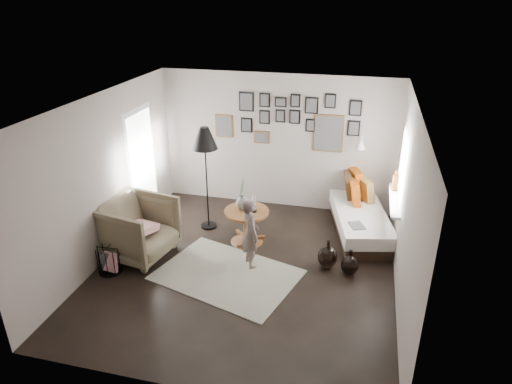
% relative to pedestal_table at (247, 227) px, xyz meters
% --- Properties ---
extents(ground, '(4.80, 4.80, 0.00)m').
position_rel_pedestal_table_xyz_m(ground, '(0.19, -0.82, -0.27)').
color(ground, black).
rests_on(ground, ground).
extents(wall_back, '(4.50, 0.00, 4.50)m').
position_rel_pedestal_table_xyz_m(wall_back, '(0.19, 1.58, 1.03)').
color(wall_back, '#9D928A').
rests_on(wall_back, ground).
extents(wall_front, '(4.50, 0.00, 4.50)m').
position_rel_pedestal_table_xyz_m(wall_front, '(0.19, -3.22, 1.03)').
color(wall_front, '#9D928A').
rests_on(wall_front, ground).
extents(wall_left, '(0.00, 4.80, 4.80)m').
position_rel_pedestal_table_xyz_m(wall_left, '(-2.06, -0.82, 1.03)').
color(wall_left, '#9D928A').
rests_on(wall_left, ground).
extents(wall_right, '(0.00, 4.80, 4.80)m').
position_rel_pedestal_table_xyz_m(wall_right, '(2.44, -0.82, 1.03)').
color(wall_right, '#9D928A').
rests_on(wall_right, ground).
extents(ceiling, '(4.80, 4.80, 0.00)m').
position_rel_pedestal_table_xyz_m(ceiling, '(0.19, -0.82, 2.33)').
color(ceiling, white).
rests_on(ceiling, wall_back).
extents(door_left, '(0.00, 2.14, 2.14)m').
position_rel_pedestal_table_xyz_m(door_left, '(-2.04, 0.38, 0.78)').
color(door_left, white).
rests_on(door_left, wall_left).
extents(window_right, '(0.15, 1.32, 1.30)m').
position_rel_pedestal_table_xyz_m(window_right, '(2.37, 0.52, 0.66)').
color(window_right, white).
rests_on(window_right, wall_right).
extents(gallery_wall, '(2.74, 0.03, 1.08)m').
position_rel_pedestal_table_xyz_m(gallery_wall, '(0.48, 1.57, 1.47)').
color(gallery_wall, brown).
rests_on(gallery_wall, wall_back).
extents(wall_sconce, '(0.18, 0.36, 0.16)m').
position_rel_pedestal_table_xyz_m(wall_sconce, '(1.74, 1.32, 1.19)').
color(wall_sconce, white).
rests_on(wall_sconce, wall_back).
extents(rug, '(2.35, 1.94, 0.01)m').
position_rel_pedestal_table_xyz_m(rug, '(-0.03, -1.05, -0.27)').
color(rug, white).
rests_on(rug, ground).
extents(pedestal_table, '(0.75, 0.75, 0.59)m').
position_rel_pedestal_table_xyz_m(pedestal_table, '(0.00, 0.00, 0.00)').
color(pedestal_table, brown).
rests_on(pedestal_table, ground).
extents(vase, '(0.22, 0.22, 0.54)m').
position_rel_pedestal_table_xyz_m(vase, '(-0.08, 0.02, 0.48)').
color(vase, black).
rests_on(vase, pedestal_table).
extents(candles, '(0.13, 0.13, 0.28)m').
position_rel_pedestal_table_xyz_m(candles, '(0.11, -0.00, 0.45)').
color(candles, black).
rests_on(candles, pedestal_table).
extents(daybed, '(1.23, 2.06, 0.94)m').
position_rel_pedestal_table_xyz_m(daybed, '(1.86, 0.84, 0.01)').
color(daybed, black).
rests_on(daybed, ground).
extents(magazine_on_daybed, '(0.31, 0.35, 0.02)m').
position_rel_pedestal_table_xyz_m(magazine_on_daybed, '(1.82, 0.20, 0.17)').
color(magazine_on_daybed, black).
rests_on(magazine_on_daybed, daybed).
extents(armchair, '(1.22, 1.20, 0.96)m').
position_rel_pedestal_table_xyz_m(armchair, '(-1.59, -0.82, 0.21)').
color(armchair, brown).
rests_on(armchair, ground).
extents(armchair_cushion, '(0.52, 0.53, 0.20)m').
position_rel_pedestal_table_xyz_m(armchair_cushion, '(-1.56, -0.77, 0.21)').
color(armchair_cushion, white).
rests_on(armchair_cushion, armchair).
extents(floor_lamp, '(0.44, 0.44, 1.87)m').
position_rel_pedestal_table_xyz_m(floor_lamp, '(-0.82, 0.35, 1.34)').
color(floor_lamp, black).
rests_on(floor_lamp, ground).
extents(magazine_basket, '(0.35, 0.35, 0.42)m').
position_rel_pedestal_table_xyz_m(magazine_basket, '(-1.81, -1.39, -0.07)').
color(magazine_basket, black).
rests_on(magazine_basket, ground).
extents(demijohn_large, '(0.31, 0.31, 0.46)m').
position_rel_pedestal_table_xyz_m(demijohn_large, '(1.42, -0.45, -0.10)').
color(demijohn_large, black).
rests_on(demijohn_large, ground).
extents(demijohn_small, '(0.27, 0.27, 0.42)m').
position_rel_pedestal_table_xyz_m(demijohn_small, '(1.77, -0.57, -0.12)').
color(demijohn_small, black).
rests_on(demijohn_small, ground).
extents(child, '(0.46, 0.50, 1.15)m').
position_rel_pedestal_table_xyz_m(child, '(0.24, -0.69, 0.30)').
color(child, '#62514D').
rests_on(child, ground).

